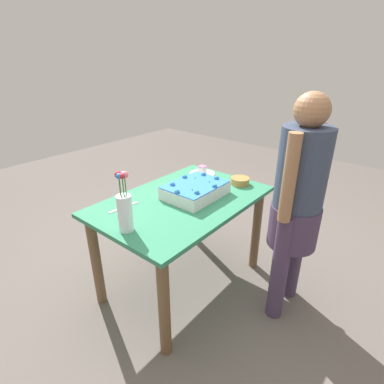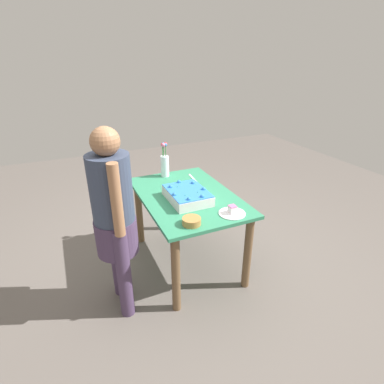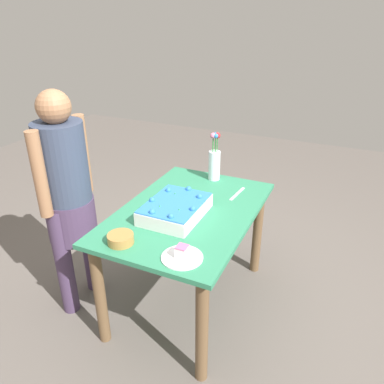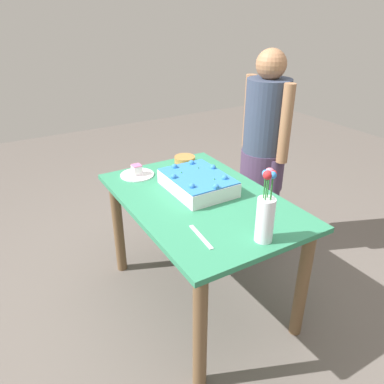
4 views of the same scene
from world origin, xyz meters
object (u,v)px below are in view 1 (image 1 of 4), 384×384
sheet_cake (195,190)px  person_standing (298,198)px  cake_knife (124,207)px  flower_vase (125,208)px  fruit_bowl (240,181)px  serving_plate_with_slice (202,172)px

sheet_cake → person_standing: bearing=105.9°
cake_knife → person_standing: (-0.64, 0.92, 0.11)m
flower_vase → fruit_bowl: (-1.01, 0.15, -0.12)m
serving_plate_with_slice → person_standing: person_standing is taller
serving_plate_with_slice → cake_knife: bearing=-1.6°
serving_plate_with_slice → fruit_bowl: (-0.01, 0.36, 0.01)m
cake_knife → person_standing: 1.12m
serving_plate_with_slice → fruit_bowl: bearing=92.3°
flower_vase → fruit_bowl: 1.03m
serving_plate_with_slice → fruit_bowl: serving_plate_with_slice is taller
flower_vase → cake_knife: bearing=-125.2°
cake_knife → flower_vase: bearing=60.0°
sheet_cake → fruit_bowl: size_ratio=2.97×
sheet_cake → serving_plate_with_slice: 0.44m
cake_knife → flower_vase: flower_vase is taller
sheet_cake → fruit_bowl: 0.42m
cake_knife → fruit_bowl: (-0.84, 0.39, 0.02)m
sheet_cake → cake_knife: (0.45, -0.25, -0.05)m
sheet_cake → serving_plate_with_slice: bearing=-148.7°
cake_knife → fruit_bowl: bearing=160.4°
fruit_bowl → cake_knife: bearing=-24.8°
fruit_bowl → person_standing: 0.58m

